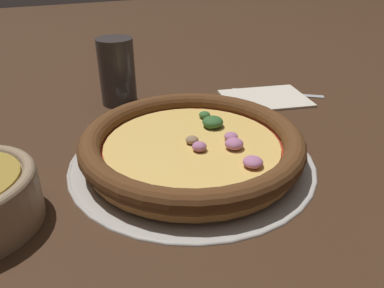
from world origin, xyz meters
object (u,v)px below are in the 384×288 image
object	(u,v)px
pizza_tray	(192,158)
pizza	(192,144)
drinking_cup	(117,72)
fork	(271,93)
napkin	(265,97)

from	to	relation	value
pizza_tray	pizza	distance (m)	0.02
drinking_cup	fork	distance (m)	0.29
drinking_cup	napkin	xyz separation A→B (m)	(0.25, -0.10, -0.05)
pizza	pizza_tray	bearing A→B (deg)	171.40
pizza_tray	drinking_cup	xyz separation A→B (m)	(-0.03, 0.24, 0.05)
pizza_tray	napkin	world-z (taller)	napkin
pizza	drinking_cup	distance (m)	0.24
pizza	fork	bearing A→B (deg)	33.39
drinking_cup	pizza_tray	bearing A→B (deg)	-82.42
pizza	fork	distance (m)	0.29
napkin	fork	distance (m)	0.03
drinking_cup	fork	size ratio (longest dim) A/B	0.78
pizza	fork	xyz separation A→B (m)	(0.24, 0.16, -0.02)
pizza	drinking_cup	size ratio (longest dim) A/B	2.52
pizza_tray	pizza	xyz separation A→B (m)	(0.00, -0.00, 0.02)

